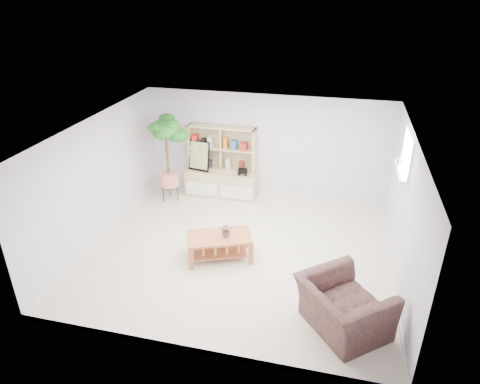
% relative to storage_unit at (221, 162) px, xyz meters
% --- Properties ---
extents(floor, '(5.50, 5.00, 0.01)m').
position_rel_storage_unit_xyz_m(floor, '(0.99, -2.24, -0.83)').
color(floor, silver).
rests_on(floor, ground).
extents(ceiling, '(5.50, 5.00, 0.01)m').
position_rel_storage_unit_xyz_m(ceiling, '(0.99, -2.24, 1.57)').
color(ceiling, white).
rests_on(ceiling, walls).
extents(walls, '(5.51, 5.01, 2.40)m').
position_rel_storage_unit_xyz_m(walls, '(0.99, -2.24, 0.37)').
color(walls, silver).
rests_on(walls, floor).
extents(baseboard, '(5.50, 5.00, 0.10)m').
position_rel_storage_unit_xyz_m(baseboard, '(0.99, -2.24, -0.78)').
color(baseboard, white).
rests_on(baseboard, floor).
extents(window, '(0.10, 0.98, 0.68)m').
position_rel_storage_unit_xyz_m(window, '(3.72, -1.64, 1.17)').
color(window, white).
rests_on(window, walls).
extents(window_sill, '(0.14, 1.00, 0.04)m').
position_rel_storage_unit_xyz_m(window_sill, '(3.66, -1.64, 0.85)').
color(window_sill, white).
rests_on(window_sill, walls).
extents(storage_unit, '(1.66, 0.56, 1.66)m').
position_rel_storage_unit_xyz_m(storage_unit, '(0.00, 0.00, 0.00)').
color(storage_unit, tan).
rests_on(storage_unit, floor).
extents(poster, '(0.52, 0.20, 0.70)m').
position_rel_storage_unit_xyz_m(poster, '(-0.50, -0.08, 0.14)').
color(poster, yellow).
rests_on(poster, storage_unit).
extents(toy_truck, '(0.32, 0.24, 0.15)m').
position_rel_storage_unit_xyz_m(toy_truck, '(0.53, -0.10, -0.13)').
color(toy_truck, black).
rests_on(toy_truck, storage_unit).
extents(coffee_table, '(1.29, 1.01, 0.47)m').
position_rel_storage_unit_xyz_m(coffee_table, '(0.67, -2.49, -0.60)').
color(coffee_table, '#98502B').
rests_on(coffee_table, floor).
extents(table_plant, '(0.27, 0.25, 0.26)m').
position_rel_storage_unit_xyz_m(table_plant, '(0.80, -2.47, -0.23)').
color(table_plant, '#2C6939').
rests_on(table_plant, coffee_table).
extents(floor_tree, '(0.79, 0.79, 1.99)m').
position_rel_storage_unit_xyz_m(floor_tree, '(-1.08, -0.53, 0.17)').
color(floor_tree, '#104B11').
rests_on(floor_tree, floor).
extents(armchair, '(1.56, 1.57, 0.88)m').
position_rel_storage_unit_xyz_m(armchair, '(2.89, -3.78, -0.39)').
color(armchair, '#161D38').
rests_on(armchair, floor).
extents(sill_plant, '(0.16, 0.14, 0.25)m').
position_rel_storage_unit_xyz_m(sill_plant, '(3.66, -1.38, 0.99)').
color(sill_plant, '#104B11').
rests_on(sill_plant, window_sill).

